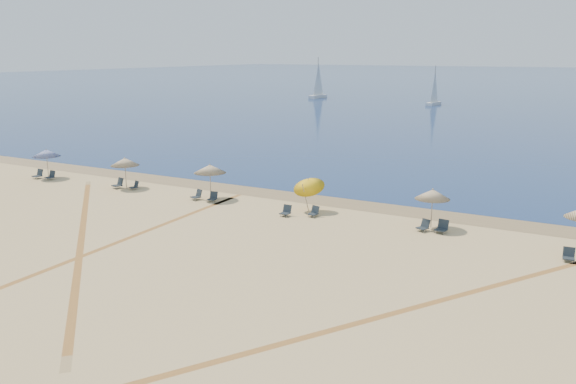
# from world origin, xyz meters

# --- Properties ---
(ocean) EXTENTS (500.00, 500.00, 0.00)m
(ocean) POSITION_xyz_m (0.00, 225.00, 0.01)
(ocean) COLOR #0C2151
(ocean) RESTS_ON ground
(wet_sand) EXTENTS (500.00, 500.00, 0.00)m
(wet_sand) POSITION_xyz_m (0.00, 24.00, 0.00)
(wet_sand) COLOR olive
(wet_sand) RESTS_ON ground
(umbrella_0) EXTENTS (2.12, 2.12, 2.30)m
(umbrella_0) POSITION_xyz_m (-21.63, 20.17, 1.96)
(umbrella_0) COLOR gray
(umbrella_0) RESTS_ON ground
(umbrella_1) EXTENTS (2.06, 2.06, 2.24)m
(umbrella_1) POSITION_xyz_m (-13.75, 20.50, 1.90)
(umbrella_1) COLOR gray
(umbrella_1) RESTS_ON ground
(umbrella_2) EXTENTS (2.16, 2.16, 2.36)m
(umbrella_2) POSITION_xyz_m (-6.38, 20.77, 2.02)
(umbrella_2) COLOR gray
(umbrella_2) RESTS_ON ground
(umbrella_3) EXTENTS (1.96, 2.01, 2.41)m
(umbrella_3) POSITION_xyz_m (0.88, 21.00, 1.72)
(umbrella_3) COLOR gray
(umbrella_3) RESTS_ON ground
(umbrella_4) EXTENTS (1.96, 1.96, 2.26)m
(umbrella_4) POSITION_xyz_m (8.61, 21.09, 1.92)
(umbrella_4) COLOR gray
(umbrella_4) RESTS_ON ground
(chair_0) EXTENTS (0.63, 0.72, 0.72)m
(chair_0) POSITION_xyz_m (-22.10, 19.63, 0.32)
(chair_0) COLOR black
(chair_0) RESTS_ON ground
(chair_1) EXTENTS (0.59, 0.69, 0.69)m
(chair_1) POSITION_xyz_m (-20.86, 19.76, 0.30)
(chair_1) COLOR black
(chair_1) RESTS_ON ground
(chair_2) EXTENTS (0.77, 0.85, 0.73)m
(chair_2) POSITION_xyz_m (-14.11, 20.09, 0.32)
(chair_2) COLOR black
(chair_2) RESTS_ON ground
(chair_3) EXTENTS (0.68, 0.73, 0.61)m
(chair_3) POSITION_xyz_m (-12.73, 20.29, 0.27)
(chair_3) COLOR black
(chair_3) RESTS_ON ground
(chair_4) EXTENTS (0.76, 0.81, 0.67)m
(chair_4) POSITION_xyz_m (-6.95, 20.01, 0.30)
(chair_4) COLOR black
(chair_4) RESTS_ON ground
(chair_5) EXTENTS (0.62, 0.69, 0.64)m
(chair_5) POSITION_xyz_m (-5.72, 20.10, 0.28)
(chair_5) COLOR black
(chair_5) RESTS_ON ground
(chair_6) EXTENTS (0.56, 0.65, 0.65)m
(chair_6) POSITION_xyz_m (0.25, 19.29, 0.29)
(chair_6) COLOR black
(chair_6) RESTS_ON ground
(chair_7) EXTENTS (0.64, 0.71, 0.63)m
(chair_7) POSITION_xyz_m (1.79, 19.97, 0.28)
(chair_7) COLOR black
(chair_7) RESTS_ON ground
(chair_8) EXTENTS (0.75, 0.79, 0.65)m
(chair_8) POSITION_xyz_m (8.45, 20.21, 0.29)
(chair_8) COLOR black
(chair_8) RESTS_ON ground
(chair_9) EXTENTS (0.68, 0.77, 0.71)m
(chair_9) POSITION_xyz_m (9.42, 20.35, 0.31)
(chair_9) COLOR black
(chair_9) RESTS_ON ground
(chair_10) EXTENTS (0.57, 0.66, 0.64)m
(chair_10) POSITION_xyz_m (15.85, 18.70, 0.28)
(chair_10) COLOR black
(chair_10) RESTS_ON ground
(sailboat_0) EXTENTS (1.72, 4.97, 7.26)m
(sailboat_0) POSITION_xyz_m (-12.74, 100.49, 2.20)
(sailboat_0) COLOR white
(sailboat_0) RESTS_ON ocean
(sailboat_1) EXTENTS (1.76, 5.85, 8.61)m
(sailboat_1) POSITION_xyz_m (-39.43, 105.93, 2.61)
(sailboat_1) COLOR white
(sailboat_1) RESTS_ON ocean
(tire_tracks) EXTENTS (56.91, 42.28, 0.00)m
(tire_tracks) POSITION_xyz_m (-0.85, 9.63, 0.00)
(tire_tracks) COLOR tan
(tire_tracks) RESTS_ON ground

